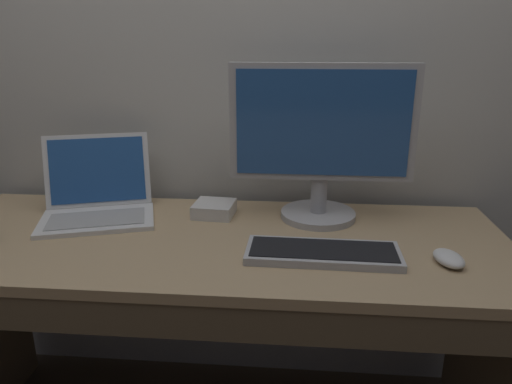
{
  "coord_description": "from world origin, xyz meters",
  "views": [
    {
      "loc": [
        0.23,
        -1.23,
        1.28
      ],
      "look_at": [
        0.12,
        0.0,
        0.88
      ],
      "focal_mm": 33.01,
      "sensor_mm": 36.0,
      "label": 1
    }
  ],
  "objects_px": {
    "laptop_white": "(97,202)",
    "computer_mouse": "(449,258)",
    "external_monitor": "(322,139)",
    "wired_keyboard": "(323,253)",
    "external_drive_box": "(214,209)"
  },
  "relations": [
    {
      "from": "computer_mouse",
      "to": "external_drive_box",
      "type": "height_order",
      "value": "external_drive_box"
    },
    {
      "from": "laptop_white",
      "to": "external_drive_box",
      "type": "xyz_separation_m",
      "value": [
        0.37,
        0.05,
        -0.03
      ]
    },
    {
      "from": "wired_keyboard",
      "to": "external_drive_box",
      "type": "relative_size",
      "value": 3.23
    },
    {
      "from": "computer_mouse",
      "to": "external_monitor",
      "type": "bearing_deg",
      "value": 123.59
    },
    {
      "from": "laptop_white",
      "to": "external_drive_box",
      "type": "height_order",
      "value": "laptop_white"
    },
    {
      "from": "laptop_white",
      "to": "external_drive_box",
      "type": "relative_size",
      "value": 3.26
    },
    {
      "from": "laptop_white",
      "to": "external_monitor",
      "type": "xyz_separation_m",
      "value": [
        0.7,
        0.04,
        0.21
      ]
    },
    {
      "from": "external_monitor",
      "to": "computer_mouse",
      "type": "xyz_separation_m",
      "value": [
        0.32,
        -0.28,
        -0.24
      ]
    },
    {
      "from": "computer_mouse",
      "to": "laptop_white",
      "type": "bearing_deg",
      "value": 151.73
    },
    {
      "from": "wired_keyboard",
      "to": "computer_mouse",
      "type": "relative_size",
      "value": 3.96
    },
    {
      "from": "laptop_white",
      "to": "wired_keyboard",
      "type": "relative_size",
      "value": 1.01
    },
    {
      "from": "external_monitor",
      "to": "wired_keyboard",
      "type": "bearing_deg",
      "value": -89.68
    },
    {
      "from": "laptop_white",
      "to": "computer_mouse",
      "type": "xyz_separation_m",
      "value": [
        1.02,
        -0.25,
        -0.03
      ]
    },
    {
      "from": "wired_keyboard",
      "to": "external_drive_box",
      "type": "xyz_separation_m",
      "value": [
        -0.33,
        0.28,
        0.01
      ]
    },
    {
      "from": "wired_keyboard",
      "to": "laptop_white",
      "type": "bearing_deg",
      "value": 161.73
    }
  ]
}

